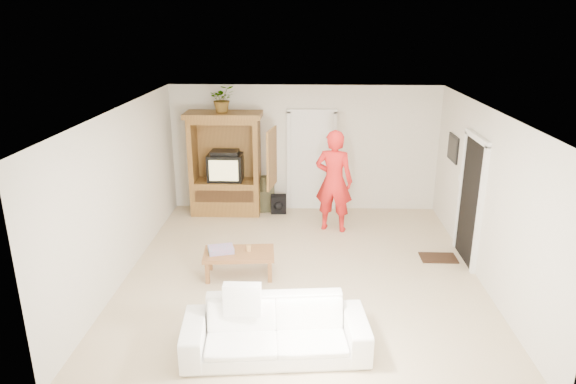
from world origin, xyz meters
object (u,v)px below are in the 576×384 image
Objects in this scene: man at (334,181)px; sofa at (275,330)px; armoire at (227,170)px; coffee_table at (239,255)px.

man reaches higher than sofa.
armoire is at bearing -6.80° from man.
man reaches higher than coffee_table.
sofa is (1.29, -4.75, -0.59)m from armoire.
armoire is 1.08× the size of man.
armoire is at bearing 99.61° from sofa.
armoire reaches higher than coffee_table.
sofa is 1.93× the size of coffee_table.
sofa is at bearing 92.44° from man.
sofa reaches higher than coffee_table.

